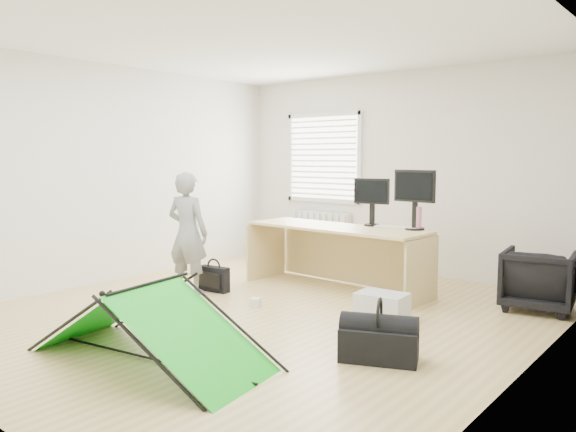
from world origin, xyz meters
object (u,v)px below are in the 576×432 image
Objects in this scene: office_chair at (538,280)px; kite at (151,322)px; monitor_left at (372,209)px; laptop_bag at (214,279)px; desk at (336,258)px; duffel_bag at (379,344)px; monitor_right at (415,208)px; thermos at (418,218)px; person at (188,233)px; storage_crate at (382,306)px; filing_cabinet at (302,241)px.

office_chair reaches higher than kite.
monitor_left is 1.10× the size of laptop_bag.
monitor_left is at bearing 0.80° from office_chair.
office_chair reaches higher than laptop_bag.
duffel_bag is (1.57, -1.72, -0.25)m from desk.
desk is 3.22× the size of office_chair.
thermos is at bearing 36.56° from monitor_right.
thermos is 0.19× the size of person.
thermos is 2.60m from person.
desk is 5.70× the size of laptop_bag.
laptop_bag reaches higher than duffel_bag.
laptop_bag is (-1.94, -1.28, -0.74)m from thermos.
desk is at bearing -153.35° from monitor_right.
laptop_bag is at bearing -173.94° from storage_crate.
monitor_left is 0.92× the size of storage_crate.
office_chair reaches higher than duffel_bag.
laptop_bag is at bearing -139.06° from monitor_right.
laptop_bag is at bearing -78.57° from filing_cabinet.
thermos is at bearing 85.77° from duffel_bag.
duffel_bag is (0.72, -2.02, -0.87)m from monitor_right.
filing_cabinet is at bearing 92.93° from laptop_bag.
monitor_left is 0.31× the size of person.
monitor_right is at bearing -17.75° from filing_cabinet.
office_chair is 1.48× the size of storage_crate.
thermos is 1.31m from storage_crate.
office_chair is 3.89m from kite.
duffel_bag is (0.53, -0.98, -0.00)m from storage_crate.
desk is 1.30m from storage_crate.
office_chair is 0.49× the size of person.
kite is 3.30× the size of duffel_bag.
desk is 1.59× the size of person.
filing_cabinet is 0.90× the size of office_chair.
monitor_right is 1.37m from storage_crate.
person reaches higher than monitor_left.
monitor_left is at bearing -179.00° from thermos.
duffel_bag is at bearing 155.93° from person.
monitor_right is 0.26× the size of kite.
filing_cabinet is at bearing 143.62° from desk.
person reaches higher than desk.
person is at bearing 146.83° from duffel_bag.
filing_cabinet is 2.40× the size of thermos.
filing_cabinet is 4.26m from kite.
monitor_left is at bearing -173.50° from monitor_right.
monitor_right is 1.46m from office_chair.
storage_crate is at bearing 95.57° from duffel_bag.
person is 0.72× the size of kite.
kite is 2.25m from storage_crate.
filing_cabinet is at bearing 160.23° from thermos.
monitor_right reaches higher than filing_cabinet.
filing_cabinet is 1.98m from monitor_left.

